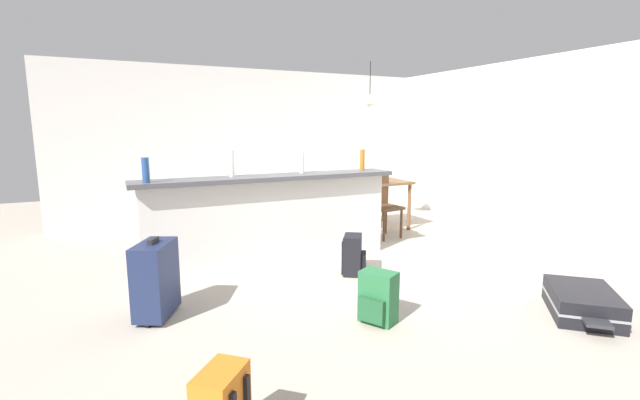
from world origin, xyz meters
name	(u,v)px	position (x,y,z in m)	size (l,w,h in m)	color
ground_plane	(347,266)	(0.00, 0.00, -0.03)	(13.00, 13.00, 0.05)	#ADA393
wall_back	(261,144)	(0.00, 3.05, 1.25)	(6.60, 0.10, 2.50)	silver
wall_right	(520,148)	(3.05, 0.30, 1.25)	(0.10, 6.00, 2.50)	silver
partition_half_wall	(272,222)	(-0.76, 0.39, 0.48)	(2.80, 0.20, 0.97)	silver
bar_countertop	(272,178)	(-0.76, 0.39, 0.99)	(2.96, 0.40, 0.05)	#4C4C51
bottle_blue	(146,170)	(-2.06, 0.32, 1.14)	(0.07, 0.07, 0.24)	#284C89
bottle_white	(231,163)	(-1.19, 0.47, 1.16)	(0.06, 0.06, 0.29)	silver
bottle_clear	(302,163)	(-0.36, 0.46, 1.14)	(0.06, 0.06, 0.24)	silver
bottle_amber	(362,160)	(0.44, 0.44, 1.15)	(0.06, 0.06, 0.26)	#9E661E
dining_table	(370,187)	(1.17, 1.39, 0.65)	(1.10, 0.80, 0.74)	brown
dining_chair_near_partition	(382,201)	(1.06, 0.91, 0.52)	(0.45, 0.45, 0.93)	#4C331E
pendant_lamp	(370,99)	(1.18, 1.45, 1.95)	(0.34, 0.34, 0.66)	black
suitcase_flat_black	(582,302)	(1.09, -2.03, 0.11)	(0.83, 0.84, 0.22)	black
backpack_green	(378,298)	(-0.51, -1.40, 0.20)	(0.32, 0.33, 0.42)	#286B3D
suitcase_upright_navy	(156,279)	(-2.10, -0.53, 0.33)	(0.42, 0.50, 0.67)	#1E284C
backpack_black	(353,255)	(-0.10, -0.31, 0.20)	(0.33, 0.34, 0.42)	black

